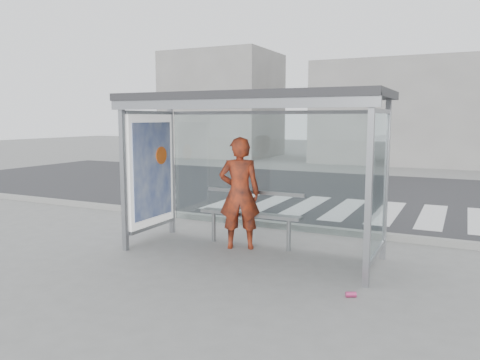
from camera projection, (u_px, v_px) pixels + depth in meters
name	position (u px, v px, depth m)	size (l,w,h in m)	color
ground	(250.00, 254.00, 7.69)	(80.00, 80.00, 0.00)	slate
road	(348.00, 193.00, 13.94)	(30.00, 10.00, 0.01)	#2B2B2D
curb	(290.00, 226.00, 9.42)	(30.00, 0.18, 0.12)	gray
crosswalk	(365.00, 211.00, 11.27)	(7.55, 3.00, 0.00)	silver
bus_shelter	(232.00, 133.00, 7.64)	(4.25, 1.65, 2.62)	gray
building_left	(223.00, 105.00, 27.68)	(6.00, 5.00, 6.00)	gray
building_center	(399.00, 113.00, 23.43)	(8.00, 5.00, 5.00)	gray
person	(240.00, 193.00, 7.94)	(0.70, 0.46, 1.91)	#C96112
bench	(250.00, 214.00, 8.15)	(1.85, 0.32, 0.96)	slate
soda_can	(351.00, 294.00, 5.84)	(0.07, 0.07, 0.13)	#E54384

